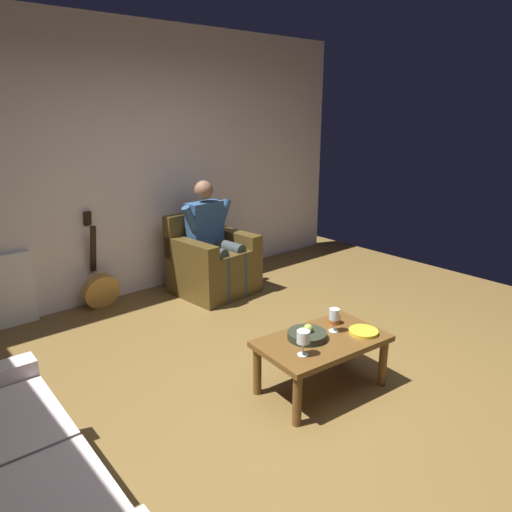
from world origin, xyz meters
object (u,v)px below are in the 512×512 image
Objects in this scene: person_seated at (213,235)px; candle_jar at (334,318)px; guitar at (100,287)px; wine_glass_near at (334,316)px; decorative_dish at (363,332)px; wine_glass_far at (303,338)px; fruit_bowl at (307,335)px; armchair at (212,264)px; coffee_table at (322,347)px.

candle_jar is (0.30, 1.93, -0.21)m from person_seated.
person_seated is 1.24× the size of guitar.
wine_glass_near is 0.84× the size of decorative_dish.
wine_glass_far reaches higher than decorative_dish.
person_seated is 2.20m from decorative_dish.
person_seated reaches higher than fruit_bowl.
person_seated reaches higher than armchair.
decorative_dish is at bearing 96.75° from candle_jar.
decorative_dish is (0.27, 2.18, -0.24)m from person_seated.
guitar is 2.54m from wine_glass_far.
guitar is at bearing -24.37° from person_seated.
armchair is 0.90× the size of coffee_table.
wine_glass_far reaches higher than coffee_table.
wine_glass_far is at bearing 37.00° from fruit_bowl.
armchair is 2.30m from wine_glass_far.
wine_glass_far is (0.27, 0.07, 0.18)m from coffee_table.
coffee_table is at bearing 70.01° from person_seated.
wine_glass_near is 0.43m from wine_glass_far.
decorative_dish is 0.25m from candle_jar.
coffee_table is 2.50m from guitar.
armchair is at bearing -98.61° from candle_jar.
wine_glass_far is at bearing -6.68° from decorative_dish.
person_seated is 1.96m from candle_jar.
fruit_bowl is at bearing 67.27° from person_seated.
candle_jar is at bearing -156.83° from coffee_table.
armchair is 0.88× the size of guitar.
armchair is 0.71× the size of person_seated.
wine_glass_far is 0.56m from candle_jar.
wine_glass_near is at bearing -49.11° from decorative_dish.
fruit_bowl reaches higher than decorative_dish.
armchair is 9.95× the size of candle_jar.
person_seated is at bearing -111.33° from wine_glass_far.
candle_jar is at bearing -83.25° from decorative_dish.
candle_jar is (-0.11, -0.09, -0.08)m from wine_glass_near.
decorative_dish is (0.27, 2.20, 0.09)m from armchair.
guitar is 2.42m from fruit_bowl.
coffee_table is at bearing 140.18° from fruit_bowl.
decorative_dish is at bearing 150.78° from fruit_bowl.
coffee_table is 0.33m from wine_glass_far.
guitar is (0.56, -2.43, -0.12)m from coffee_table.
decorative_dish is at bearing 130.89° from wine_glass_near.
armchair is at bearing -111.04° from wine_glass_far.
candle_jar is at bearing 109.30° from guitar.
wine_glass_near is at bearing -167.27° from wine_glass_far.
candle_jar reaches higher than decorative_dish.
fruit_bowl reaches higher than candle_jar.
coffee_table is 0.98× the size of guitar.
guitar reaches higher than candle_jar.
coffee_table is 0.24m from wine_glass_near.
wine_glass_near reaches higher than decorative_dish.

